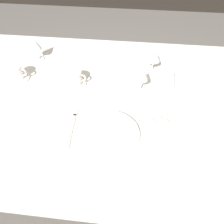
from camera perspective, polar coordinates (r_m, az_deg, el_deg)
ground_plane at (r=1.71m, az=-0.60°, el=-14.08°), size 6.00×6.00×0.00m
dining_table at (r=1.18m, az=-0.85°, el=1.67°), size 1.80×1.11×0.74m
dinner_plate at (r=0.94m, az=-0.81°, el=-5.78°), size 0.26×0.26×0.02m
fork_outer at (r=0.99m, az=-10.33°, el=-3.50°), size 0.03×0.22×0.00m
dinner_knife at (r=0.96m, az=8.95°, el=-5.88°), size 0.03×0.22×0.00m
spoon_soup at (r=0.97m, az=10.79°, el=-5.08°), size 0.03×0.20×0.01m
spoon_dessert at (r=0.98m, az=12.67°, el=-4.58°), size 0.03×0.22×0.01m
spoon_tea at (r=0.98m, az=14.49°, el=-5.48°), size 0.03×0.22×0.01m
saucer_left at (r=1.20m, az=-9.72°, el=7.36°), size 0.12×0.12×0.01m
coffee_cup_left at (r=1.17m, az=-9.88°, el=8.85°), size 0.11×0.08×0.07m
saucer_right at (r=1.32m, az=-23.41°, el=8.07°), size 0.13×0.13×0.01m
coffee_cup_right at (r=1.30m, az=-23.87°, el=9.49°), size 0.10×0.07×0.07m
wine_glass_centre at (r=1.09m, az=7.80°, el=9.55°), size 0.07×0.07×0.15m
wine_glass_left at (r=1.25m, az=10.97°, el=14.26°), size 0.07×0.07×0.14m
wine_glass_right at (r=1.40m, az=-19.47°, el=16.14°), size 0.07×0.07×0.14m
napkin_folded at (r=1.15m, az=15.19°, el=8.37°), size 0.07×0.07×0.14m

